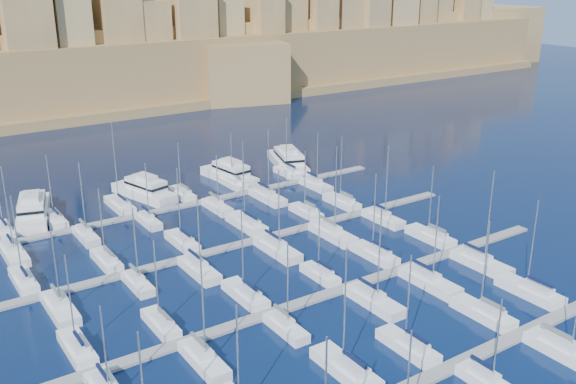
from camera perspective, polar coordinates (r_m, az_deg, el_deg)
ground at (r=101.61m, az=0.09°, el=-6.26°), size 600.00×600.00×0.00m
pontoon_near at (r=79.37m, az=14.44°, el=-14.77°), size 84.00×2.00×0.40m
pontoon_mid_near at (r=92.89m, az=4.28°, el=-8.79°), size 84.00×2.00×0.40m
pontoon_mid_far at (r=109.21m, az=-2.86°, el=-4.28°), size 84.00×2.00×0.40m
pontoon_far at (r=127.25m, az=-8.00°, el=-0.95°), size 84.00×2.00×0.40m
sailboat_2 at (r=75.90m, az=5.20°, el=-15.39°), size 3.00×9.99×15.87m
sailboat_3 at (r=80.79m, az=10.65°, el=-13.34°), size 2.65×8.83×12.89m
sailboat_4 at (r=90.01m, az=16.99°, el=-10.25°), size 2.79×9.29×13.95m
sailboat_5 at (r=97.67m, az=20.73°, el=-8.24°), size 3.00×9.99×14.54m
sailboat_9 at (r=76.86m, az=17.36°, el=-15.86°), size 2.33×7.78×11.60m
sailboat_10 at (r=85.20m, az=23.44°, el=-12.88°), size 3.05×10.15×13.49m
sailboat_12 at (r=83.11m, az=-18.22°, el=-13.05°), size 2.61×8.69×13.05m
sailboat_13 at (r=85.50m, az=-11.22°, el=-11.41°), size 2.39×7.95×12.54m
sailboat_14 at (r=90.82m, az=-3.79°, el=-9.09°), size 2.76×9.19×13.57m
sailboat_15 at (r=96.31m, az=2.89°, el=-7.34°), size 2.26×7.55×11.19m
sailboat_16 at (r=103.50m, az=7.72°, el=-5.49°), size 2.78×9.28×14.34m
sailboat_17 at (r=111.78m, az=12.57°, el=-3.87°), size 2.86×9.52×13.44m
sailboat_19 at (r=77.82m, az=-7.52°, el=-14.53°), size 2.67×8.90×14.78m
sailboat_20 at (r=83.24m, az=-0.22°, el=-11.91°), size 2.30×7.66×12.73m
sailboat_21 at (r=89.91m, az=7.64°, el=-9.53°), size 2.96×9.88×14.76m
sailboat_22 at (r=96.36m, az=12.43°, el=-7.76°), size 3.07×10.24×14.44m
sailboat_23 at (r=104.09m, az=16.76°, el=-6.03°), size 3.08×10.28×16.13m
sailboat_24 at (r=102.02m, az=-22.43°, el=-7.27°), size 2.64×8.80×14.01m
sailboat_25 at (r=104.46m, az=-15.83°, el=-5.86°), size 2.60×8.65×12.78m
sailboat_26 at (r=108.66m, az=-9.37°, el=-4.34°), size 2.67×8.89×13.70m
sailboat_27 at (r=114.59m, az=-3.71°, el=-2.82°), size 3.11×10.36×16.14m
sailboat_28 at (r=119.97m, az=1.63°, el=-1.77°), size 2.44×8.15×12.70m
sailboat_29 at (r=125.34m, az=4.82°, el=-0.88°), size 2.71×9.04×14.21m
sailboat_30 at (r=92.60m, az=-19.62°, el=-9.67°), size 2.95×9.83×14.29m
sailboat_31 at (r=96.22m, az=-13.23°, el=-7.88°), size 2.31×7.71×12.90m
sailboat_32 at (r=98.64m, az=-7.93°, el=-6.81°), size 2.88×9.59×13.21m
sailboat_33 at (r=104.44m, az=-0.99°, el=-5.07°), size 3.10×10.34×14.67m
sailboat_34 at (r=110.48m, az=3.96°, el=-3.69°), size 3.10×10.33×16.61m
sailboat_35 at (r=118.20m, az=8.42°, el=-2.30°), size 2.73×9.11×14.75m
sailboat_36 at (r=122.01m, az=-23.91°, el=-3.14°), size 2.45×8.16×11.82m
sailboat_37 at (r=123.83m, az=-20.02°, el=-2.29°), size 2.68×8.93×12.98m
sailboat_38 at (r=127.38m, az=-14.71°, el=-1.11°), size 2.99×9.98×17.34m
sailboat_39 at (r=131.15m, az=-9.41°, el=-0.16°), size 2.60×8.66×11.62m
sailboat_40 at (r=136.08m, az=-4.88°, el=0.76°), size 2.56×8.52×12.05m
sailboat_41 at (r=142.84m, az=-0.01°, el=1.74°), size 2.49×8.29×13.51m
sailboat_42 at (r=111.84m, az=-23.21°, el=-5.02°), size 3.05×10.17×15.74m
sailboat_43 at (r=114.96m, az=-17.53°, el=-3.67°), size 2.48×8.28×14.11m
sailboat_44 at (r=118.49m, az=-12.30°, el=-2.51°), size 2.31×7.69×11.99m
sailboat_45 at (r=123.34m, az=-6.34°, el=-1.29°), size 2.57×8.55×11.32m
sailboat_46 at (r=127.78m, az=-1.85°, el=-0.41°), size 3.02×10.06×14.99m
sailboat_47 at (r=134.86m, az=2.47°, el=0.65°), size 2.64×8.81×12.44m
motor_yacht_a at (r=127.15m, az=-21.73°, el=-1.47°), size 9.86×18.17×5.25m
motor_yacht_b at (r=131.96m, az=-12.60°, el=0.21°), size 8.71×16.44×5.25m
motor_yacht_c at (r=139.52m, az=-5.19°, el=1.66°), size 6.56×15.94×5.25m
motor_yacht_d at (r=148.56m, az=0.01°, el=2.84°), size 10.93×18.90×5.25m
fortified_city at (r=238.58m, az=-21.72°, el=10.98°), size 460.00×108.95×59.52m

